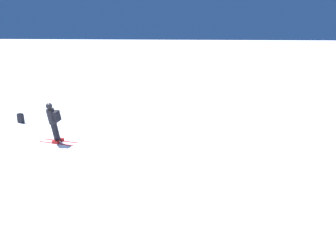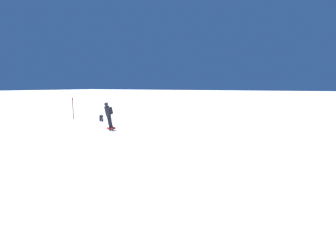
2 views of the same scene
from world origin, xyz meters
name	(u,v)px [view 1 (image 1 of 2)]	position (x,y,z in m)	size (l,w,h in m)	color
ground_plane	(51,147)	(0.00, 0.00, 0.00)	(300.00, 300.00, 0.00)	white
skier	(53,121)	(-0.41, -0.01, 1.02)	(1.27, 1.78, 1.85)	red
spare_backpack	(21,118)	(-3.27, -3.34, 0.24)	(0.32, 0.36, 0.50)	black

